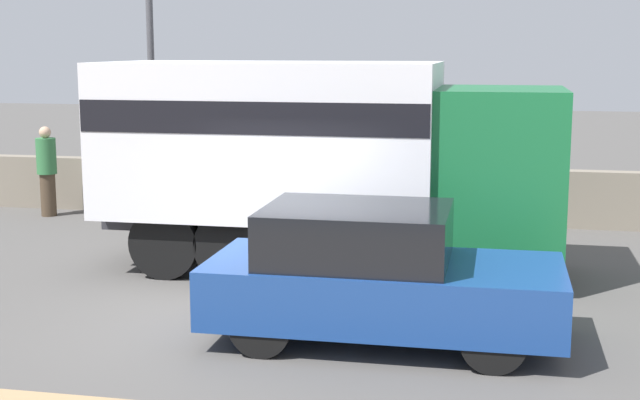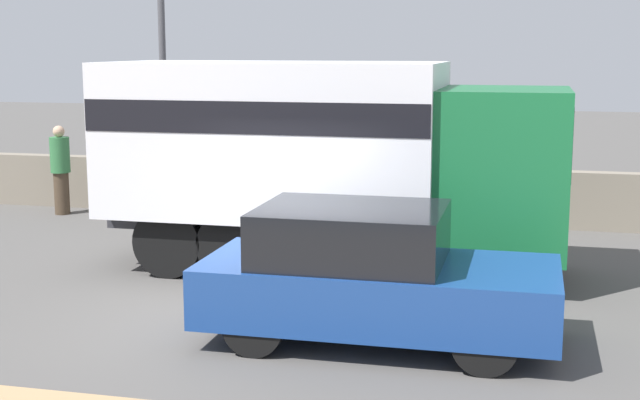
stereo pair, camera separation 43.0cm
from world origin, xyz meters
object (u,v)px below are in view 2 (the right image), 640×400
Objects in this scene: street_lamp at (162,46)px; box_truck at (321,148)px; car_hatchback at (371,276)px; pedestrian at (61,168)px.

street_lamp is 5.61m from box_truck.
box_truck reaches higher than car_hatchback.
pedestrian is at bearing 139.86° from car_hatchback.
car_hatchback is at bearing -40.14° from pedestrian.
street_lamp reaches higher than pedestrian.
street_lamp reaches higher than box_truck.
street_lamp is 0.84× the size of box_truck.
car_hatchback is 10.17m from pedestrian.
street_lamp is 9.09m from car_hatchback.
street_lamp is 1.42× the size of car_hatchback.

